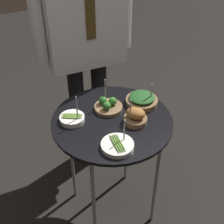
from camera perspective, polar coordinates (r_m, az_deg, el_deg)
The scene contains 8 objects.
ground_plane at distance 2.19m, azimuth 0.00°, elevation -16.87°, with size 8.00×8.00×0.00m, color black.
serving_cart at distance 1.68m, azimuth 0.00°, elevation -2.99°, with size 0.64×0.64×0.75m.
bowl_roast_back_right at distance 1.61m, azimuth 4.31°, elevation -0.84°, with size 0.12×0.12×0.15m.
bowl_asparagus_center at distance 1.64m, azimuth -7.29°, elevation -1.15°, with size 0.13×0.13×0.16m.
bowl_broccoli_front_left at distance 1.70m, azimuth -0.74°, elevation 1.17°, with size 0.16×0.16×0.17m.
bowl_asparagus_front_center at distance 1.47m, azimuth 1.00°, elevation -6.10°, with size 0.16×0.16×0.14m.
bowl_spinach_near_rim at distance 1.75m, azimuth 5.47°, elevation 2.25°, with size 0.18×0.18×0.14m.
waiter_figure at distance 1.92m, azimuth -5.12°, elevation 15.38°, with size 0.62×0.23×1.68m.
Camera 1 is at (-0.52, -1.17, 1.79)m, focal length 50.00 mm.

